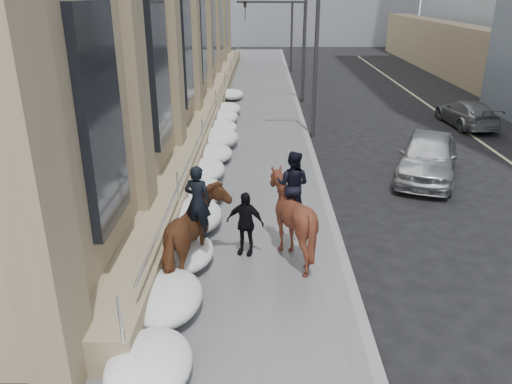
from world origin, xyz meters
TOP-DOWN VIEW (x-y plane):
  - ground at (0.00, 0.00)m, footprint 140.00×140.00m
  - sidewalk at (0.00, 10.00)m, footprint 5.00×80.00m
  - curb at (2.62, 10.00)m, footprint 0.24×80.00m
  - streetlight_mid at (2.74, 14.00)m, footprint 1.71×0.24m
  - streetlight_far at (2.74, 34.00)m, footprint 1.71×0.24m
  - traffic_signal at (2.07, 22.00)m, footprint 4.10×0.22m
  - snow_bank at (-1.42, 8.11)m, footprint 1.70×18.10m
  - mounted_horse_left at (-1.00, 1.51)m, footprint 1.65×2.61m
  - mounted_horse_right at (1.25, 2.46)m, footprint 2.26×2.39m
  - pedestrian at (0.11, 2.55)m, footprint 1.06×0.66m
  - car_silver at (6.55, 8.51)m, footprint 3.59×5.27m
  - car_grey at (10.85, 16.12)m, footprint 2.10×4.57m

SIDE VIEW (x-z plane):
  - ground at x=0.00m, z-range 0.00..0.00m
  - sidewalk at x=0.00m, z-range 0.00..0.12m
  - curb at x=2.62m, z-range 0.00..0.12m
  - snow_bank at x=-1.42m, z-range 0.09..0.85m
  - car_grey at x=10.85m, z-range 0.00..1.29m
  - car_silver at x=6.55m, z-range 0.00..1.67m
  - pedestrian at x=0.11m, z-range 0.12..1.80m
  - mounted_horse_left at x=-1.00m, z-range -0.14..2.54m
  - mounted_horse_right at x=1.25m, z-range -0.08..2.64m
  - traffic_signal at x=2.07m, z-range 1.00..7.00m
  - streetlight_mid at x=2.74m, z-range 0.58..8.58m
  - streetlight_far at x=2.74m, z-range 0.58..8.58m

